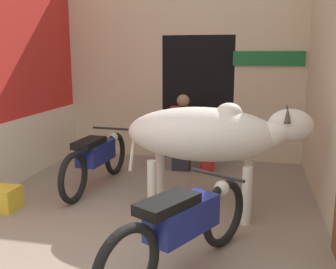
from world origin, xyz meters
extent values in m
cube|color=silver|center=(-2.09, 2.16, 0.46)|extent=(0.03, 4.32, 0.93)
cube|color=beige|center=(0.00, 4.41, 2.75)|extent=(4.19, 0.18, 1.14)
cube|color=beige|center=(-1.22, 4.41, 1.09)|extent=(1.74, 0.18, 2.18)
cube|color=beige|center=(1.50, 4.41, 1.09)|extent=(1.19, 0.18, 2.18)
cube|color=black|center=(0.28, 4.77, 1.09)|extent=(1.26, 0.90, 2.18)
cube|color=#196633|center=(1.46, 4.30, 1.79)|extent=(1.17, 0.03, 0.24)
ellipsoid|color=silver|center=(0.69, 1.86, 0.96)|extent=(1.77, 0.71, 0.62)
ellipsoid|color=silver|center=(0.99, 1.85, 1.22)|extent=(0.30, 0.27, 0.23)
cylinder|color=silver|center=(1.49, 1.83, 1.01)|extent=(0.42, 0.31, 0.41)
ellipsoid|color=silver|center=(1.65, 1.83, 1.11)|extent=(0.49, 0.32, 0.36)
cylinder|color=silver|center=(-0.15, 1.88, 0.75)|extent=(0.13, 0.05, 0.59)
cylinder|color=silver|center=(1.23, 2.02, 0.33)|extent=(0.11, 0.11, 0.66)
cylinder|color=silver|center=(1.22, 1.66, 0.33)|extent=(0.11, 0.11, 0.66)
cylinder|color=silver|center=(0.15, 2.05, 0.33)|extent=(0.11, 0.11, 0.66)
cylinder|color=silver|center=(0.14, 1.69, 0.33)|extent=(0.11, 0.11, 0.66)
cone|color=#473D33|center=(1.61, 1.96, 1.24)|extent=(0.07, 0.15, 0.20)
cone|color=#473D33|center=(1.61, 1.71, 1.24)|extent=(0.07, 0.15, 0.20)
torus|color=black|center=(0.41, -0.03, 0.33)|extent=(0.39, 0.62, 0.67)
torus|color=black|center=(1.02, 1.11, 0.33)|extent=(0.39, 0.62, 0.67)
cube|color=navy|center=(0.71, 0.54, 0.51)|extent=(0.58, 0.76, 0.28)
cube|color=black|center=(0.62, 0.37, 0.69)|extent=(0.50, 0.62, 0.09)
cylinder|color=black|center=(0.95, 0.98, 0.76)|extent=(0.53, 0.30, 0.03)
sphere|color=silver|center=(0.99, 1.06, 0.61)|extent=(0.15, 0.15, 0.15)
torus|color=black|center=(-0.93, 1.84, 0.33)|extent=(0.13, 0.66, 0.66)
torus|color=black|center=(-0.83, 3.11, 0.33)|extent=(0.13, 0.66, 0.66)
cube|color=navy|center=(-0.88, 2.48, 0.50)|extent=(0.33, 0.72, 0.28)
cube|color=black|center=(-0.89, 2.29, 0.68)|extent=(0.30, 0.58, 0.09)
cylinder|color=black|center=(-0.84, 2.97, 0.76)|extent=(0.58, 0.08, 0.03)
sphere|color=silver|center=(-0.84, 3.06, 0.60)|extent=(0.15, 0.15, 0.15)
cube|color=#282833|center=(0.14, 3.53, 0.19)|extent=(0.28, 0.14, 0.39)
cube|color=#282833|center=(0.14, 3.62, 0.44)|extent=(0.28, 0.32, 0.11)
cube|color=maroon|center=(0.14, 3.69, 0.73)|extent=(0.40, 0.20, 0.58)
sphere|color=#937051|center=(0.14, 3.69, 1.12)|extent=(0.20, 0.20, 0.20)
cylinder|color=red|center=(0.56, 3.62, 0.18)|extent=(0.23, 0.23, 0.35)
cylinder|color=red|center=(0.56, 3.62, 0.37)|extent=(0.33, 0.33, 0.04)
cube|color=gold|center=(-1.71, 1.44, 0.14)|extent=(0.44, 0.32, 0.28)
camera|label=1|loc=(1.26, -2.52, 1.87)|focal=42.00mm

